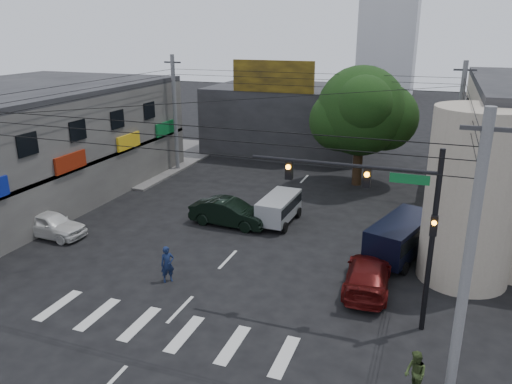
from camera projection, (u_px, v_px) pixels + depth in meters
The scene contains 18 objects.
ground at pixel (211, 277), 23.43m from camera, with size 160.00×160.00×0.00m, color black.
sidewalk_far_left at pixel (115, 156), 45.34m from camera, with size 16.00×16.00×0.15m, color #514F4C.
building_left at pixel (5, 147), 33.58m from camera, with size 14.00×24.00×7.00m, color #484643.
corner_column at pixel (472, 197), 22.14m from camera, with size 4.00×4.00×8.00m, color gray.
building_far at pixel (289, 118), 46.97m from camera, with size 14.00×10.00×6.00m, color #232326.
billboard at pixel (273, 76), 41.25m from camera, with size 7.00×0.30×2.60m, color olive.
street_tree at pixel (361, 111), 35.55m from camera, with size 6.40×6.40×8.70m.
traffic_gantry at pixel (388, 207), 18.46m from camera, with size 7.10×0.35×7.20m.
utility_pole_near_right at pixel (468, 264), 14.54m from camera, with size 0.32×0.32×9.20m, color #59595B.
utility_pole_far_left at pixel (175, 114), 39.68m from camera, with size 0.32×0.32×9.20m, color #59595B.
utility_pole_far_right at pixel (457, 132), 32.80m from camera, with size 0.32×0.32×9.20m, color #59595B.
dark_sedan at pixel (230, 213), 29.39m from camera, with size 4.82×1.92×1.56m, color black.
white_compact at pixel (50, 224), 27.84m from camera, with size 4.27×1.83×1.44m, color silver.
maroon_sedan at pixel (368, 275), 22.19m from camera, with size 2.22×4.90×1.39m, color #490B0A.
silver_minivan at pixel (279, 210), 29.69m from camera, with size 1.75×3.93×1.67m, color #AAADB2, non-canonical shape.
navy_van at pixel (400, 239), 25.20m from camera, with size 3.29×5.34×2.00m, color black, non-canonical shape.
traffic_officer at pixel (167, 264), 22.80m from camera, with size 0.74×0.73×1.72m, color #111C3C.
pedestrian_olive at pixel (415, 374), 15.72m from camera, with size 0.90×0.95×1.55m, color #33441F.
Camera 1 is at (9.23, -18.96, 11.18)m, focal length 35.00 mm.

